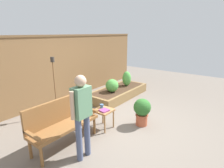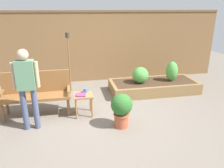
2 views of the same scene
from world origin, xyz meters
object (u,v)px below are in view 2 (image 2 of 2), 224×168
Objects in this scene: potted_boxwood at (122,108)px; shrub_near_bench at (140,75)px; cup_on_table at (85,90)px; side_table at (83,98)px; shrub_far_corner at (172,71)px; book_on_table at (81,95)px; tiki_torch at (68,52)px; person_by_bench at (27,83)px; garden_bench at (36,90)px.

shrub_near_bench is at bearing 60.54° from potted_boxwood.
potted_boxwood is at bearing -50.23° from cup_on_table.
shrub_far_corner is (2.51, 0.97, 0.17)m from side_table.
potted_boxwood reaches higher than side_table.
tiki_torch is (-0.21, 1.53, 0.63)m from book_on_table.
side_table is 1.22m from person_by_bench.
cup_on_table is 0.08× the size of person_by_bench.
shrub_far_corner is (1.82, 1.62, 0.17)m from potted_boxwood.
cup_on_table reaches higher than book_on_table.
tiki_torch reaches higher than side_table.
person_by_bench is at bearing -159.16° from shrub_far_corner.
side_table is at bearing -148.81° from shrub_near_bench.
side_table is at bearing 136.86° from potted_boxwood.
side_table is 1.66m from tiki_torch.
garden_bench is at bearing -121.63° from tiki_torch.
cup_on_table is 2.60m from shrub_far_corner.
cup_on_table is at bearing 61.58° from side_table.
shrub_far_corner reaches higher than cup_on_table.
garden_bench is 1.92m from potted_boxwood.
garden_bench reaches higher than book_on_table.
potted_boxwood is 1.86m from shrub_near_bench.
cup_on_table is 0.59× the size of book_on_table.
tiki_torch is at bearing 113.98° from potted_boxwood.
potted_boxwood is (0.63, -0.76, -0.13)m from cup_on_table.
shrub_near_bench is at bearing 27.09° from person_by_bench.
tiki_torch reaches higher than shrub_far_corner.
book_on_table is at bearing 18.01° from person_by_bench.
book_on_table is 0.13× the size of person_by_bench.
potted_boxwood is 0.42× the size of tiki_torch.
shrub_far_corner is 3.81m from person_by_bench.
tiki_torch reaches higher than cup_on_table.
garden_bench is 2.10× the size of potted_boxwood.
side_table is 2.70m from shrub_far_corner.
person_by_bench is at bearing -152.53° from book_on_table.
potted_boxwood is at bearing -119.46° from shrub_near_bench.
book_on_table is at bearing -82.36° from tiki_torch.
shrub_far_corner is 0.35× the size of person_by_bench.
side_table is 0.95m from potted_boxwood.
shrub_near_bench is (2.59, 0.69, -0.03)m from garden_bench.
cup_on_table is 0.27× the size of shrub_near_bench.
garden_bench reaches higher than shrub_far_corner.
garden_bench reaches higher than side_table.
shrub_near_bench is at bearing 180.00° from shrub_far_corner.
book_on_table is 0.37× the size of shrub_far_corner.
garden_bench is 0.92× the size of person_by_bench.
person_by_bench is (-0.78, -1.85, -0.19)m from tiki_torch.
garden_bench reaches higher than potted_boxwood.
shrub_near_bench reaches higher than side_table.
shrub_far_corner is (2.45, 0.86, 0.05)m from cup_on_table.
shrub_far_corner is 0.33× the size of tiki_torch.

